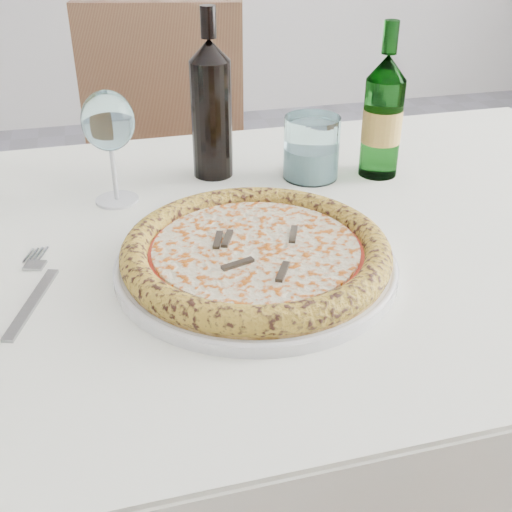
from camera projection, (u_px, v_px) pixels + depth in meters
The scene contains 9 objects.
dining_table at pixel (238, 291), 0.91m from camera, with size 1.38×0.82×0.76m.
chair_far at pixel (163, 177), 1.60m from camera, with size 0.49×0.49×0.93m.
plate at pixel (256, 264), 0.77m from camera, with size 0.34×0.34×0.02m.
pizza at pixel (256, 251), 0.76m from camera, with size 0.32×0.32×0.03m.
fork at pixel (33, 290), 0.73m from camera, with size 0.06×0.20×0.00m.
wine_glass at pixel (108, 124), 0.89m from camera, with size 0.07×0.07×0.16m.
tumbler at pixel (311, 152), 1.01m from camera, with size 0.09×0.09×0.10m.
beer_bottle at pixel (383, 117), 0.99m from camera, with size 0.06×0.06×0.24m.
wine_bottle at pixel (211, 107), 0.98m from camera, with size 0.06×0.06×0.26m.
Camera 1 is at (-0.40, -0.64, 1.16)m, focal length 45.00 mm.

